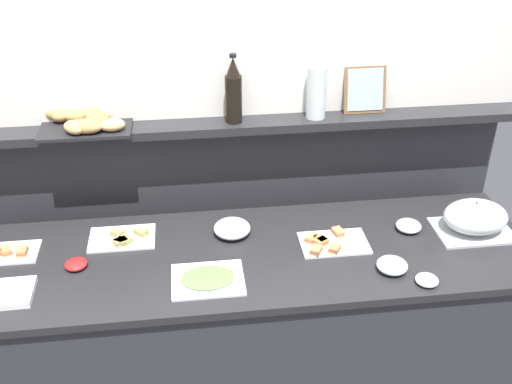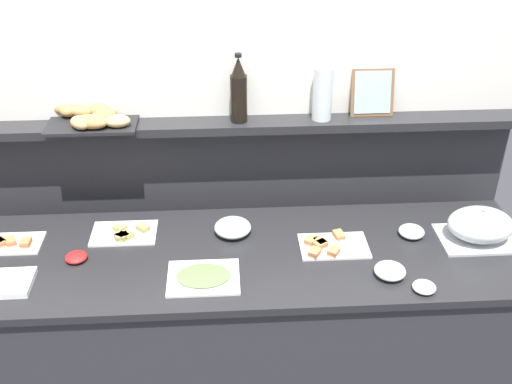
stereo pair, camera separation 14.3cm
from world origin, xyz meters
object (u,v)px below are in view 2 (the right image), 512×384
(sandwich_platter_side, at_px, (330,245))
(bread_basket, at_px, (89,116))
(condiment_bowl_dark, at_px, (76,257))
(serving_cloche, at_px, (480,226))
(water_carafe, at_px, (323,94))
(cold_cuts_platter, at_px, (203,277))
(framed_picture, at_px, (372,92))
(wine_bottle_dark, at_px, (239,92))
(sandwich_platter_rear, at_px, (2,243))
(sandwich_platter_front, at_px, (125,233))
(glass_bowl_medium, at_px, (233,228))
(condiment_bowl_cream, at_px, (424,287))
(glass_bowl_small, at_px, (390,271))
(glass_bowl_large, at_px, (411,232))
(napkin_stack, at_px, (11,283))

(sandwich_platter_side, relative_size, bread_basket, 0.74)
(condiment_bowl_dark, bearing_deg, serving_cloche, 1.49)
(condiment_bowl_dark, bearing_deg, water_carafe, 23.39)
(cold_cuts_platter, height_order, water_carafe, water_carafe)
(bread_basket, relative_size, framed_picture, 1.82)
(wine_bottle_dark, xyz_separation_m, water_carafe, (0.38, 0.00, -0.02))
(sandwich_platter_rear, distance_m, wine_bottle_dark, 1.23)
(sandwich_platter_front, relative_size, glass_bowl_medium, 1.75)
(bread_basket, relative_size, water_carafe, 1.65)
(condiment_bowl_cream, distance_m, bread_basket, 1.62)
(bread_basket, xyz_separation_m, framed_picture, (1.29, 0.03, 0.07))
(glass_bowl_medium, xyz_separation_m, condiment_bowl_cream, (0.74, -0.44, -0.01))
(sandwich_platter_side, relative_size, cold_cuts_platter, 1.02)
(glass_bowl_small, height_order, bread_basket, bread_basket)
(serving_cloche, bearing_deg, sandwich_platter_front, 175.25)
(framed_picture, relative_size, water_carafe, 0.90)
(cold_cuts_platter, distance_m, serving_cloche, 1.22)
(glass_bowl_large, distance_m, napkin_stack, 1.69)
(wine_bottle_dark, bearing_deg, water_carafe, 0.75)
(glass_bowl_small, bearing_deg, glass_bowl_medium, 151.51)
(sandwich_platter_side, relative_size, glass_bowl_small, 2.31)
(bread_basket, height_order, water_carafe, water_carafe)
(glass_bowl_medium, height_order, glass_bowl_small, glass_bowl_medium)
(wine_bottle_dark, relative_size, framed_picture, 1.44)
(sandwich_platter_side, height_order, glass_bowl_medium, glass_bowl_medium)
(glass_bowl_medium, distance_m, water_carafe, 0.73)
(condiment_bowl_dark, height_order, bread_basket, bread_basket)
(sandwich_platter_side, bearing_deg, sandwich_platter_rear, 175.89)
(glass_bowl_large, distance_m, wine_bottle_dark, 0.99)
(sandwich_platter_side, bearing_deg, bread_basket, 156.74)
(glass_bowl_medium, relative_size, bread_basket, 0.41)
(bread_basket, bearing_deg, wine_bottle_dark, -1.01)
(sandwich_platter_front, relative_size, wine_bottle_dark, 0.91)
(serving_cloche, height_order, water_carafe, water_carafe)
(sandwich_platter_front, distance_m, condiment_bowl_cream, 1.30)
(glass_bowl_large, bearing_deg, condiment_bowl_cream, -98.37)
(condiment_bowl_cream, height_order, framed_picture, framed_picture)
(water_carafe, bearing_deg, sandwich_platter_rear, -166.59)
(condiment_bowl_cream, distance_m, napkin_stack, 1.63)
(glass_bowl_small, height_order, wine_bottle_dark, wine_bottle_dark)
(napkin_stack, distance_m, wine_bottle_dark, 1.24)
(cold_cuts_platter, height_order, bread_basket, bread_basket)
(sandwich_platter_side, height_order, wine_bottle_dark, wine_bottle_dark)
(condiment_bowl_dark, distance_m, water_carafe, 1.29)
(water_carafe, bearing_deg, serving_cloche, -33.05)
(glass_bowl_large, xyz_separation_m, napkin_stack, (-1.68, -0.25, -0.01))
(sandwich_platter_front, height_order, condiment_bowl_dark, sandwich_platter_front)
(condiment_bowl_cream, xyz_separation_m, bread_basket, (-1.37, 0.75, 0.43))
(glass_bowl_medium, distance_m, condiment_bowl_cream, 0.86)
(condiment_bowl_dark, distance_m, condiment_bowl_cream, 1.42)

